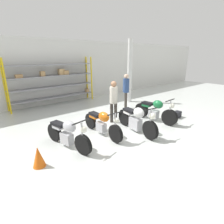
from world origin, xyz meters
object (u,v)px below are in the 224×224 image
person_near_rack (126,88)px  motorcycle_orange (102,123)px  motorcycle_silver (67,133)px  toolbox (176,115)px  shelving_rack (54,81)px  traffic_cone (38,157)px  motorcycle_green (155,111)px  motorcycle_white (136,120)px  person_browsing (114,99)px

person_near_rack → motorcycle_orange: bearing=71.2°
motorcycle_silver → toolbox: size_ratio=4.45×
shelving_rack → motorcycle_orange: size_ratio=2.28×
person_near_rack → traffic_cone: size_ratio=3.31×
toolbox → motorcycle_orange: bearing=169.1°
shelving_rack → motorcycle_green: 5.83m
motorcycle_orange → motorcycle_white: (1.14, -0.58, 0.01)m
motorcycle_orange → motorcycle_green: (2.57, -0.34, 0.00)m
shelving_rack → toolbox: (3.32, -5.70, -1.23)m
shelving_rack → motorcycle_white: shelving_rack is taller
person_browsing → toolbox: bearing=125.0°
motorcycle_orange → traffic_cone: motorcycle_orange is taller
motorcycle_silver → person_near_rack: person_near_rack is taller
shelving_rack → traffic_cone: bearing=-116.7°
motorcycle_green → traffic_cone: 4.94m
motorcycle_white → toolbox: 2.59m
motorcycle_green → traffic_cone: motorcycle_green is taller
person_near_rack → traffic_cone: 5.79m
toolbox → shelving_rack: bearing=120.2°
motorcycle_green → traffic_cone: (-4.93, -0.14, -0.19)m
motorcycle_white → person_browsing: (-0.05, 1.24, 0.56)m
person_browsing → person_near_rack: bearing=-175.0°
shelving_rack → motorcycle_silver: 5.39m
motorcycle_silver → toolbox: (5.04, -0.67, -0.32)m
shelving_rack → traffic_cone: shelving_rack is taller
shelving_rack → motorcycle_silver: size_ratio=2.44×
person_browsing → traffic_cone: size_ratio=3.18×
motorcycle_white → person_near_rack: bearing=151.9°
person_near_rack → motorcycle_silver: bearing=62.8°
motorcycle_silver → traffic_cone: (-1.03, -0.44, -0.18)m
motorcycle_green → person_browsing: person_browsing is taller
person_near_rack → person_browsing: bearing=71.6°
person_near_rack → toolbox: 2.80m
motorcycle_white → motorcycle_green: (1.43, 0.24, -0.01)m
motorcycle_silver → person_near_rack: size_ratio=1.08×
motorcycle_silver → person_browsing: (2.43, 0.70, 0.58)m
traffic_cone → motorcycle_white: bearing=-1.7°
motorcycle_orange → person_browsing: person_browsing is taller
person_near_rack → toolbox: size_ratio=4.14×
shelving_rack → toolbox: 6.71m
shelving_rack → person_near_rack: size_ratio=2.63×
shelving_rack → person_near_rack: (2.52, -3.19, -0.29)m
shelving_rack → traffic_cone: 6.21m
toolbox → motorcycle_silver: bearing=172.4°
motorcycle_silver → motorcycle_green: motorcycle_green is taller
toolbox → motorcycle_green: bearing=161.8°
motorcycle_silver → person_near_rack: bearing=101.4°
motorcycle_white → motorcycle_green: size_ratio=1.04×
motorcycle_white → traffic_cone: (-3.50, 0.11, -0.20)m
motorcycle_silver → motorcycle_green: 3.92m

